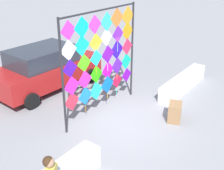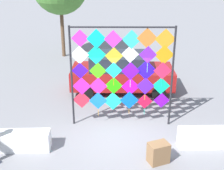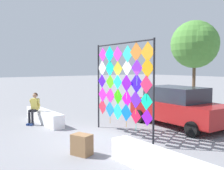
# 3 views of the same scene
# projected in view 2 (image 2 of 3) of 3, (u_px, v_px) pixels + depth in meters

# --- Properties ---
(ground) EXTENTS (120.00, 120.00, 0.00)m
(ground) POSITION_uv_depth(u_px,v_px,m) (114.00, 138.00, 10.14)
(ground) COLOR gray
(kite_display_rack) EXTENTS (3.52, 0.21, 3.58)m
(kite_display_rack) POSITION_uv_depth(u_px,v_px,m) (122.00, 69.00, 10.27)
(kite_display_rack) COLOR #232328
(kite_display_rack) RESTS_ON ground
(parked_car) EXTENTS (4.60, 2.35, 1.75)m
(parked_car) POSITION_uv_depth(u_px,v_px,m) (121.00, 72.00, 13.58)
(parked_car) COLOR maroon
(parked_car) RESTS_ON ground
(cardboard_box_large) EXTENTS (0.69, 0.59, 0.63)m
(cardboard_box_large) POSITION_uv_depth(u_px,v_px,m) (158.00, 153.00, 8.83)
(cardboard_box_large) COLOR olive
(cardboard_box_large) RESTS_ON ground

